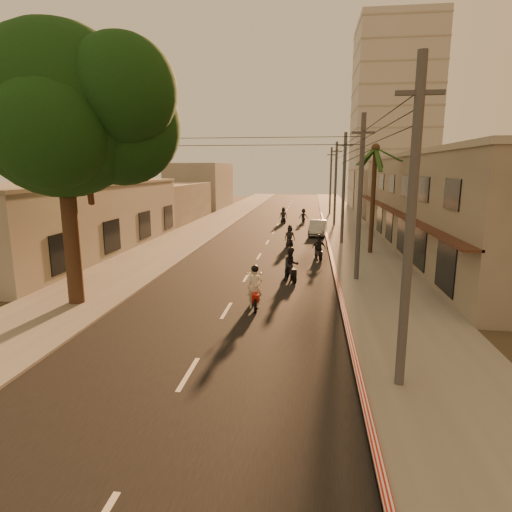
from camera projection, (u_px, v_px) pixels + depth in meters
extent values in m
plane|color=#383023|center=(217.00, 327.00, 16.89)|extent=(160.00, 160.00, 0.00)
cube|color=black|center=(267.00, 242.00, 36.33)|extent=(10.00, 140.00, 0.02)
cube|color=slate|center=(357.00, 244.00, 35.40)|extent=(5.00, 140.00, 0.12)
cube|color=slate|center=(182.00, 240.00, 37.25)|extent=(5.00, 140.00, 0.12)
cube|color=red|center=(331.00, 254.00, 30.83)|extent=(0.20, 60.00, 0.20)
cube|color=gray|center=(451.00, 205.00, 31.96)|extent=(8.00, 34.00, 7.00)
cube|color=#9B968C|center=(455.00, 155.00, 31.23)|extent=(8.20, 34.20, 0.30)
cube|color=#42251A|center=(391.00, 210.00, 32.57)|extent=(0.80, 34.00, 0.12)
cube|color=#9B968C|center=(72.00, 219.00, 31.73)|extent=(8.00, 24.00, 5.00)
cube|color=gray|center=(69.00, 183.00, 31.21)|extent=(8.20, 24.20, 0.20)
cube|color=#B7B5B2|center=(393.00, 118.00, 66.56)|extent=(12.00, 12.00, 28.00)
cylinder|color=black|center=(72.00, 240.00, 19.10)|extent=(0.70, 0.70, 6.00)
cylinder|color=black|center=(88.00, 172.00, 18.79)|extent=(1.22, 2.17, 3.04)
cylinder|color=black|center=(48.00, 167.00, 18.25)|extent=(1.31, 1.49, 2.73)
sphere|color=black|center=(61.00, 112.00, 18.00)|extent=(7.20, 7.20, 7.20)
sphere|color=black|center=(121.00, 126.00, 18.81)|extent=(5.20, 5.20, 5.20)
sphere|color=black|center=(34.00, 122.00, 19.06)|extent=(4.80, 4.80, 4.80)
sphere|color=black|center=(51.00, 130.00, 16.36)|extent=(4.60, 4.60, 4.60)
sphere|color=black|center=(122.00, 90.00, 17.01)|extent=(4.40, 4.40, 4.40)
sphere|color=black|center=(112.00, 93.00, 19.97)|extent=(4.40, 4.40, 4.40)
cylinder|color=black|center=(373.00, 202.00, 30.70)|extent=(0.32, 0.32, 7.60)
sphere|color=black|center=(376.00, 148.00, 29.94)|extent=(0.60, 0.60, 0.60)
cylinder|color=#38383A|center=(410.00, 232.00, 11.34)|extent=(0.26, 0.26, 9.00)
cube|color=#38383A|center=(420.00, 93.00, 10.64)|extent=(1.20, 0.12, 0.12)
cylinder|color=#38383A|center=(360.00, 200.00, 23.01)|extent=(0.26, 0.26, 9.00)
cube|color=#38383A|center=(363.00, 133.00, 22.31)|extent=(1.20, 0.12, 0.12)
cylinder|color=#38383A|center=(344.00, 190.00, 34.67)|extent=(0.26, 0.26, 9.00)
cube|color=#38383A|center=(345.00, 145.00, 33.97)|extent=(1.20, 0.12, 0.12)
cylinder|color=#38383A|center=(335.00, 184.00, 46.34)|extent=(0.26, 0.26, 9.00)
cube|color=#38383A|center=(337.00, 151.00, 45.64)|extent=(1.20, 0.12, 0.12)
cylinder|color=#38383A|center=(331.00, 181.00, 58.00)|extent=(0.26, 0.26, 9.00)
cube|color=#38383A|center=(331.00, 155.00, 57.30)|extent=(1.20, 0.12, 0.12)
cube|color=#9B968C|center=(388.00, 192.00, 58.31)|extent=(8.00, 14.00, 6.00)
cube|color=#9B968C|center=(163.00, 202.00, 51.23)|extent=(8.00, 14.00, 4.40)
cube|color=#9B968C|center=(201.00, 186.00, 68.47)|extent=(8.00, 14.00, 7.00)
cylinder|color=black|center=(254.00, 296.00, 19.91)|extent=(0.21, 0.63, 0.62)
cylinder|color=black|center=(255.00, 306.00, 18.55)|extent=(0.21, 0.63, 0.62)
cube|color=#A0150C|center=(255.00, 295.00, 19.09)|extent=(0.51, 1.26, 0.33)
cube|color=#A0150C|center=(254.00, 288.00, 19.60)|extent=(0.35, 0.16, 0.67)
cylinder|color=silver|center=(254.00, 279.00, 19.65)|extent=(0.61, 0.14, 0.04)
imported|color=beige|center=(255.00, 288.00, 19.02)|extent=(0.83, 0.67, 1.87)
sphere|color=black|center=(255.00, 269.00, 18.84)|extent=(0.33, 0.33, 0.33)
sphere|color=silver|center=(248.00, 273.00, 19.56)|extent=(0.13, 0.13, 0.13)
sphere|color=silver|center=(261.00, 273.00, 19.58)|extent=(0.13, 0.13, 0.13)
cylinder|color=black|center=(287.00, 272.00, 24.56)|extent=(0.30, 0.60, 0.60)
cylinder|color=black|center=(294.00, 278.00, 23.27)|extent=(0.30, 0.60, 0.60)
cube|color=black|center=(291.00, 271.00, 23.78)|extent=(0.68, 1.21, 0.32)
cube|color=black|center=(288.00, 266.00, 24.26)|extent=(0.34, 0.21, 0.64)
cylinder|color=silver|center=(288.00, 259.00, 24.31)|extent=(0.57, 0.24, 0.04)
imported|color=black|center=(291.00, 265.00, 23.72)|extent=(1.31, 1.24, 1.80)
sphere|color=black|center=(291.00, 250.00, 23.55)|extent=(0.32, 0.32, 0.32)
cylinder|color=black|center=(316.00, 254.00, 29.92)|extent=(0.22, 0.56, 0.55)
cylinder|color=black|center=(320.00, 258.00, 28.71)|extent=(0.22, 0.56, 0.55)
cube|color=black|center=(319.00, 252.00, 29.19)|extent=(0.51, 1.12, 0.30)
cube|color=black|center=(317.00, 249.00, 29.64)|extent=(0.31, 0.16, 0.59)
cylinder|color=silver|center=(317.00, 244.00, 29.69)|extent=(0.54, 0.16, 0.04)
imported|color=black|center=(319.00, 248.00, 29.13)|extent=(1.14, 0.82, 1.66)
sphere|color=black|center=(319.00, 237.00, 28.98)|extent=(0.30, 0.30, 0.30)
cylinder|color=black|center=(288.00, 242.00, 34.67)|extent=(0.22, 0.58, 0.57)
cylinder|color=black|center=(291.00, 245.00, 33.43)|extent=(0.22, 0.58, 0.57)
cube|color=black|center=(290.00, 241.00, 33.92)|extent=(0.52, 1.15, 0.30)
cube|color=black|center=(289.00, 238.00, 34.39)|extent=(0.32, 0.17, 0.61)
cylinder|color=silver|center=(288.00, 233.00, 34.44)|extent=(0.55, 0.16, 0.04)
imported|color=black|center=(290.00, 237.00, 33.87)|extent=(1.07, 0.90, 1.71)
sphere|color=black|center=(290.00, 227.00, 33.70)|extent=(0.30, 0.30, 0.30)
cylinder|color=black|center=(303.00, 220.00, 49.92)|extent=(0.18, 0.54, 0.53)
cylinder|color=black|center=(304.00, 221.00, 48.75)|extent=(0.18, 0.54, 0.53)
cube|color=black|center=(303.00, 219.00, 49.21)|extent=(0.43, 1.08, 0.29)
cube|color=black|center=(303.00, 217.00, 49.65)|extent=(0.30, 0.14, 0.57)
cylinder|color=silver|center=(303.00, 214.00, 49.70)|extent=(0.53, 0.12, 0.04)
imported|color=black|center=(303.00, 216.00, 49.16)|extent=(1.22, 0.91, 1.60)
sphere|color=black|center=(304.00, 210.00, 49.01)|extent=(0.29, 0.29, 0.29)
imported|color=#9FA1A7|center=(318.00, 228.00, 40.11)|extent=(2.22, 4.53, 1.41)
cylinder|color=black|center=(283.00, 220.00, 49.64)|extent=(0.21, 0.61, 0.60)
cylinder|color=black|center=(284.00, 222.00, 48.34)|extent=(0.21, 0.61, 0.60)
cube|color=black|center=(283.00, 218.00, 48.85)|extent=(0.50, 1.21, 0.32)
cube|color=black|center=(283.00, 217.00, 49.34)|extent=(0.33, 0.16, 0.64)
cylinder|color=silver|center=(283.00, 213.00, 49.39)|extent=(0.58, 0.14, 0.04)
imported|color=black|center=(283.00, 216.00, 48.79)|extent=(1.07, 0.87, 1.79)
sphere|color=black|center=(283.00, 208.00, 48.62)|extent=(0.32, 0.32, 0.32)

